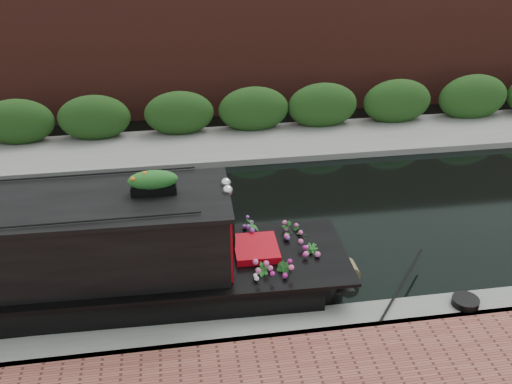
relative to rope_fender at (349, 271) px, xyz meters
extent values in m
plane|color=black|center=(-2.85, 2.01, -0.16)|extent=(80.00, 80.00, 0.00)
cube|color=slate|center=(-2.85, -1.29, -0.16)|extent=(40.00, 0.60, 0.50)
cube|color=gray|center=(-2.85, 6.21, -0.16)|extent=(40.00, 2.40, 0.34)
cube|color=#1D4115|center=(-2.85, 7.11, -0.16)|extent=(40.00, 1.10, 2.80)
cube|color=#56251D|center=(-2.85, 9.21, -0.16)|extent=(40.00, 1.00, 8.00)
cube|color=#AF0713|center=(-2.19, 0.00, 1.17)|extent=(0.10, 1.64, 1.26)
cube|color=black|center=(-3.44, -0.83, 1.24)|extent=(0.84, 0.05, 0.51)
cube|color=#AF0713|center=(-1.71, 0.00, 0.49)|extent=(0.77, 0.86, 0.47)
sphere|color=white|center=(-2.19, -0.13, 1.90)|extent=(0.17, 0.17, 0.17)
sphere|color=white|center=(-2.19, 0.13, 1.90)|extent=(0.17, 0.17, 0.17)
cube|color=black|center=(-3.34, 0.00, 1.95)|extent=(0.72, 0.25, 0.14)
ellipsoid|color=#CD6816|center=(-3.34, 0.00, 2.13)|extent=(0.78, 0.25, 0.22)
imported|color=#226122|center=(-1.70, -0.64, 0.51)|extent=(0.32, 0.27, 0.51)
imported|color=#226122|center=(-1.38, -0.69, 0.51)|extent=(0.30, 0.34, 0.51)
imported|color=#226122|center=(-0.91, 0.46, 0.52)|extent=(0.62, 0.61, 0.52)
imported|color=#226122|center=(-0.79, -0.16, 0.50)|extent=(0.38, 0.38, 0.48)
imported|color=#226122|center=(-1.68, 0.63, 0.57)|extent=(0.24, 0.34, 0.62)
cylinder|color=brown|center=(0.00, 0.00, 0.00)|extent=(0.32, 0.38, 0.32)
cylinder|color=black|center=(1.56, -1.33, 0.15)|extent=(0.44, 0.44, 0.12)
camera|label=1|loc=(-2.99, -8.09, 6.14)|focal=40.00mm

